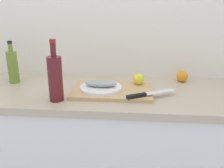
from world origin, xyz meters
TOP-DOWN VIEW (x-y plane):
  - back_wall at (0.00, 0.33)m, footprint 3.20×0.05m
  - kitchen_counter at (0.00, 0.00)m, footprint 2.00×0.60m
  - cutting_board at (0.16, -0.04)m, footprint 0.45×0.29m
  - white_plate at (0.10, -0.04)m, footprint 0.24×0.24m
  - fish_fillet at (0.10, -0.04)m, footprint 0.18×0.08m
  - chef_knife at (0.35, -0.13)m, footprint 0.27×0.17m
  - lemon_0 at (0.31, 0.06)m, footprint 0.07×0.07m
  - olive_oil_bottle at (-0.47, 0.09)m, footprint 0.06×0.06m
  - wine_bottle at (-0.11, -0.18)m, footprint 0.07×0.07m
  - orange_0 at (0.60, 0.20)m, footprint 0.07×0.07m

SIDE VIEW (x-z plane):
  - kitchen_counter at x=0.00m, z-range 0.00..0.90m
  - cutting_board at x=0.16m, z-range 0.90..0.92m
  - white_plate at x=0.10m, z-range 0.92..0.93m
  - chef_knife at x=0.35m, z-range 0.92..0.94m
  - orange_0 at x=0.60m, z-range 0.90..0.97m
  - fish_fillet at x=0.10m, z-range 0.94..0.97m
  - lemon_0 at x=0.31m, z-range 0.92..0.99m
  - olive_oil_bottle at x=-0.47m, z-range 0.87..1.14m
  - wine_bottle at x=-0.11m, z-range 0.87..1.18m
  - back_wall at x=0.00m, z-range 0.00..2.50m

